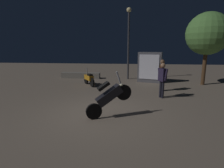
{
  "coord_description": "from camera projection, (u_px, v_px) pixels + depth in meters",
  "views": [
    {
      "loc": [
        1.14,
        -6.33,
        2.46
      ],
      "look_at": [
        0.42,
        0.67,
        1.0
      ],
      "focal_mm": 28.86,
      "sensor_mm": 36.0,
      "label": 1
    }
  ],
  "objects": [
    {
      "name": "tree_left_bg",
      "position": [
        208.0,
        34.0,
        11.27
      ],
      "size": [
        2.64,
        2.64,
        4.58
      ],
      "color": "#4C331E",
      "rests_on": "ground_plane"
    },
    {
      "name": "motorcycle_orange_parked_left",
      "position": [
        89.0,
        79.0,
        11.63
      ],
      "size": [
        1.0,
        1.44,
        1.11
      ],
      "rotation": [
        0.0,
        0.0,
        2.16
      ],
      "color": "black",
      "rests_on": "ground_plane"
    },
    {
      "name": "motorcycle_black_foreground",
      "position": [
        109.0,
        97.0,
        6.26
      ],
      "size": [
        1.55,
        0.8,
        1.63
      ],
      "rotation": [
        0.0,
        0.0,
        0.44
      ],
      "color": "black",
      "rests_on": "ground_plane"
    },
    {
      "name": "person_bystander_far",
      "position": [
        162.0,
        77.0,
        8.65
      ],
      "size": [
        0.43,
        0.61,
        1.71
      ],
      "rotation": [
        0.0,
        0.0,
        0.57
      ],
      "color": "black",
      "rests_on": "ground_plane"
    },
    {
      "name": "planter_wall_low",
      "position": [
        81.0,
        75.0,
        14.28
      ],
      "size": [
        3.06,
        0.5,
        0.45
      ],
      "color": "gray",
      "rests_on": "ground_plane"
    },
    {
      "name": "streetlamp_near",
      "position": [
        129.0,
        35.0,
        13.36
      ],
      "size": [
        0.36,
        0.36,
        5.25
      ],
      "color": "#38383D",
      "rests_on": "ground_plane"
    },
    {
      "name": "kiosk_billboard",
      "position": [
        150.0,
        67.0,
        12.54
      ],
      "size": [
        1.68,
        0.93,
        2.1
      ],
      "rotation": [
        0.0,
        0.0,
        2.85
      ],
      "color": "#595960",
      "rests_on": "ground_plane"
    },
    {
      "name": "ground_plane",
      "position": [
        99.0,
        113.0,
        6.78
      ],
      "size": [
        40.0,
        40.0,
        0.0
      ],
      "primitive_type": "plane",
      "color": "#756656"
    },
    {
      "name": "person_rider_beside",
      "position": [
        162.0,
        72.0,
        9.99
      ],
      "size": [
        0.32,
        0.67,
        1.77
      ],
      "rotation": [
        0.0,
        0.0,
        2.91
      ],
      "color": "black",
      "rests_on": "ground_plane"
    }
  ]
}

